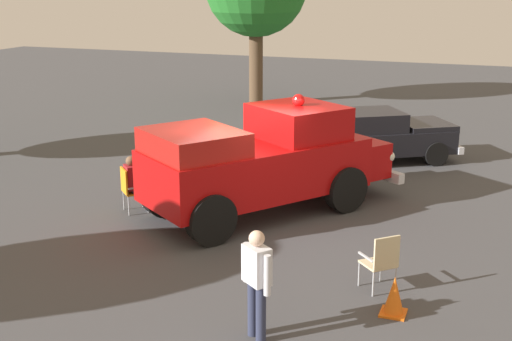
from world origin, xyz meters
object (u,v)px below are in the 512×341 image
object	(u,v)px
vintage_fire_truck	(265,160)
spectator_standing	(257,277)
classic_hot_rod	(377,135)
lawn_chair_by_car	(286,126)
lawn_chair_spare	(382,259)
lawn_chair_near_truck	(130,187)
traffic_cone	(394,296)
spectator_seated	(135,181)

from	to	relation	value
vintage_fire_truck	spectator_standing	xyz separation A→B (m)	(1.78, -5.30, -0.23)
spectator_standing	vintage_fire_truck	bearing A→B (deg)	108.55
classic_hot_rod	spectator_standing	bearing A→B (deg)	-88.62
lawn_chair_by_car	lawn_chair_spare	distance (m)	10.58
lawn_chair_by_car	lawn_chair_near_truck	bearing A→B (deg)	-99.65
vintage_fire_truck	traffic_cone	size ratio (longest dim) A/B	9.63
traffic_cone	lawn_chair_spare	bearing A→B (deg)	114.68
lawn_chair_near_truck	vintage_fire_truck	bearing A→B (deg)	20.74
lawn_chair_near_truck	lawn_chair_spare	size ratio (longest dim) A/B	1.00
spectator_seated	traffic_cone	xyz separation A→B (m)	(6.25, -2.89, -0.39)
classic_hot_rod	spectator_standing	size ratio (longest dim) A/B	2.79
classic_hot_rod	traffic_cone	size ratio (longest dim) A/B	7.35
traffic_cone	vintage_fire_truck	bearing A→B (deg)	132.42
classic_hot_rod	traffic_cone	xyz separation A→B (m)	(2.01, -9.14, -0.44)
lawn_chair_near_truck	spectator_standing	size ratio (longest dim) A/B	0.61
vintage_fire_truck	spectator_seated	bearing A→B (deg)	-160.34
lawn_chair_spare	traffic_cone	xyz separation A→B (m)	(0.33, -0.72, -0.28)
spectator_seated	spectator_standing	distance (m)	6.25
classic_hot_rod	spectator_seated	size ratio (longest dim) A/B	3.62
lawn_chair_by_car	lawn_chair_spare	world-z (taller)	same
lawn_chair_spare	traffic_cone	distance (m)	0.84
lawn_chair_near_truck	spectator_seated	bearing A→B (deg)	45.27
lawn_chair_near_truck	spectator_seated	distance (m)	0.17
lawn_chair_by_car	spectator_seated	size ratio (longest dim) A/B	0.79
vintage_fire_truck	lawn_chair_by_car	xyz separation A→B (m)	(-1.56, 6.30, -0.61)
classic_hot_rod	spectator_seated	bearing A→B (deg)	-124.17
lawn_chair_by_car	spectator_standing	size ratio (longest dim) A/B	0.61
spectator_standing	traffic_cone	world-z (taller)	spectator_standing
classic_hot_rod	spectator_seated	world-z (taller)	classic_hot_rod
classic_hot_rod	lawn_chair_near_truck	world-z (taller)	classic_hot_rod
classic_hot_rod	lawn_chair_by_car	world-z (taller)	classic_hot_rod
vintage_fire_truck	classic_hot_rod	distance (m)	5.52
spectator_seated	vintage_fire_truck	bearing A→B (deg)	19.66
traffic_cone	spectator_standing	bearing A→B (deg)	-140.65
vintage_fire_truck	traffic_cone	xyz separation A→B (m)	(3.53, -3.86, -0.89)
lawn_chair_by_car	traffic_cone	size ratio (longest dim) A/B	1.61
vintage_fire_truck	classic_hot_rod	bearing A→B (deg)	73.91
lawn_chair_by_car	spectator_standing	bearing A→B (deg)	-73.94
vintage_fire_truck	spectator_seated	distance (m)	2.93
vintage_fire_truck	lawn_chair_by_car	world-z (taller)	vintage_fire_truck
spectator_seated	traffic_cone	bearing A→B (deg)	-24.81
traffic_cone	lawn_chair_near_truck	bearing A→B (deg)	156.21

